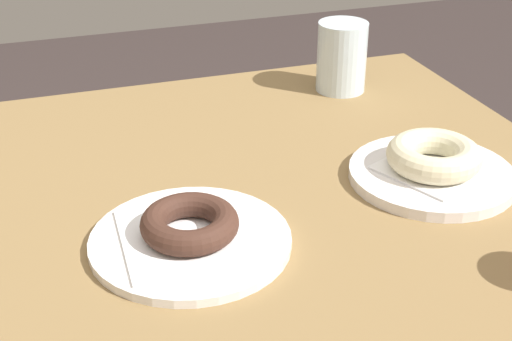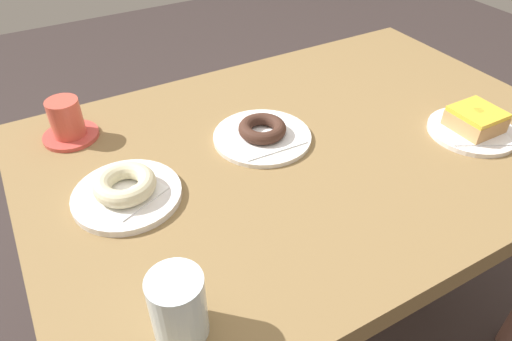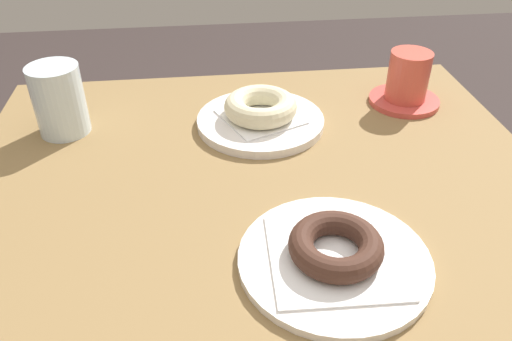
# 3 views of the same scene
# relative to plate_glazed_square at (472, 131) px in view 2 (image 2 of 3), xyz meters

# --- Properties ---
(ground_plane) EXTENTS (6.00, 6.00, 0.00)m
(ground_plane) POSITION_rel_plate_glazed_square_xyz_m (-0.34, 0.15, -0.73)
(ground_plane) COLOR #352B2A
(table) EXTENTS (1.21, 0.83, 0.72)m
(table) POSITION_rel_plate_glazed_square_xyz_m (-0.34, 0.15, -0.08)
(table) COLOR olive
(table) RESTS_ON ground_plane
(plate_glazed_square) EXTENTS (0.19, 0.19, 0.01)m
(plate_glazed_square) POSITION_rel_plate_glazed_square_xyz_m (0.00, 0.00, 0.00)
(plate_glazed_square) COLOR white
(plate_glazed_square) RESTS_ON table
(napkin_glazed_square) EXTENTS (0.18, 0.18, 0.00)m
(napkin_glazed_square) POSITION_rel_plate_glazed_square_xyz_m (0.00, 0.00, 0.01)
(napkin_glazed_square) COLOR white
(napkin_glazed_square) RESTS_ON plate_glazed_square
(donut_glazed_square) EXTENTS (0.10, 0.10, 0.05)m
(donut_glazed_square) POSITION_rel_plate_glazed_square_xyz_m (0.00, 0.00, 0.03)
(donut_glazed_square) COLOR tan
(donut_glazed_square) RESTS_ON napkin_glazed_square
(plate_chocolate_ring) EXTENTS (0.22, 0.22, 0.01)m
(plate_chocolate_ring) POSITION_rel_plate_glazed_square_xyz_m (-0.42, 0.21, -0.00)
(plate_chocolate_ring) COLOR white
(plate_chocolate_ring) RESTS_ON table
(napkin_chocolate_ring) EXTENTS (0.15, 0.15, 0.00)m
(napkin_chocolate_ring) POSITION_rel_plate_glazed_square_xyz_m (-0.42, 0.21, 0.01)
(napkin_chocolate_ring) COLOR white
(napkin_chocolate_ring) RESTS_ON plate_chocolate_ring
(donut_chocolate_ring) EXTENTS (0.11, 0.11, 0.03)m
(donut_chocolate_ring) POSITION_rel_plate_glazed_square_xyz_m (-0.42, 0.21, 0.02)
(donut_chocolate_ring) COLOR #41261D
(donut_chocolate_ring) RESTS_ON napkin_chocolate_ring
(plate_sugar_ring) EXTENTS (0.21, 0.21, 0.01)m
(plate_sugar_ring) POSITION_rel_plate_glazed_square_xyz_m (-0.74, 0.17, 0.00)
(plate_sugar_ring) COLOR white
(plate_sugar_ring) RESTS_ON table
(napkin_sugar_ring) EXTENTS (0.15, 0.15, 0.00)m
(napkin_sugar_ring) POSITION_rel_plate_glazed_square_xyz_m (-0.74, 0.17, 0.01)
(napkin_sugar_ring) COLOR white
(napkin_sugar_ring) RESTS_ON plate_sugar_ring
(donut_sugar_ring) EXTENTS (0.12, 0.12, 0.03)m
(donut_sugar_ring) POSITION_rel_plate_glazed_square_xyz_m (-0.74, 0.17, 0.03)
(donut_sugar_ring) COLOR beige
(donut_sugar_ring) RESTS_ON napkin_sugar_ring
(water_glass) EXTENTS (0.08, 0.08, 0.11)m
(water_glass) POSITION_rel_plate_glazed_square_xyz_m (-0.76, -0.14, 0.05)
(water_glass) COLOR silver
(water_glass) RESTS_ON table
(coffee_cup) EXTENTS (0.12, 0.12, 0.09)m
(coffee_cup) POSITION_rel_plate_glazed_square_xyz_m (-0.79, 0.43, 0.04)
(coffee_cup) COLOR #CD4840
(coffee_cup) RESTS_ON table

